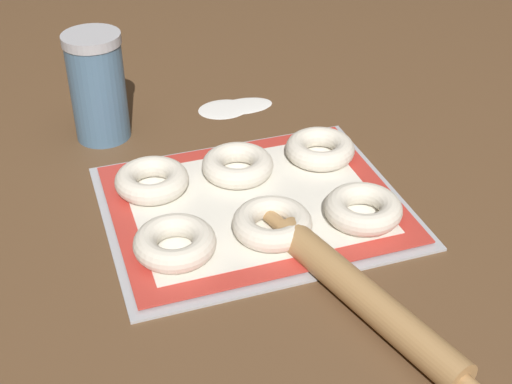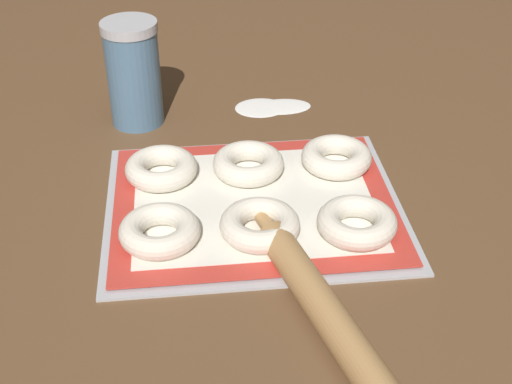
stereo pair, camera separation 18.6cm
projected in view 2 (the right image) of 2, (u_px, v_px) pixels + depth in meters
ground_plane at (253, 205)px, 1.06m from camera, size 2.80×2.80×0.00m
baking_tray at (256, 205)px, 1.05m from camera, size 0.43×0.36×0.01m
baking_mat at (256, 202)px, 1.05m from camera, size 0.41×0.33×0.00m
bagel_front_left at (160, 231)px, 0.96m from camera, size 0.11×0.11×0.03m
bagel_front_center at (263, 225)px, 0.97m from camera, size 0.11×0.11×0.03m
bagel_front_right at (357, 222)px, 0.97m from camera, size 0.11×0.11×0.03m
bagel_back_left at (161, 168)px, 1.09m from camera, size 0.11×0.11×0.03m
bagel_back_center at (248, 164)px, 1.10m from camera, size 0.11×0.11×0.03m
bagel_back_right at (336, 157)px, 1.11m from camera, size 0.11×0.11×0.03m
flour_canister at (134, 73)px, 1.21m from camera, size 0.09×0.09×0.18m
rolling_pin at (325, 310)px, 0.84m from camera, size 0.13×0.41×0.04m
flour_patch_near at (282, 106)px, 1.31m from camera, size 0.11×0.06×0.00m
flour_patch_far at (260, 107)px, 1.31m from camera, size 0.09×0.08×0.00m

